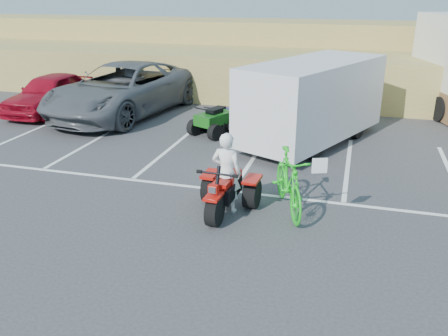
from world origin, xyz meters
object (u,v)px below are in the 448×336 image
(rider, at_px, (226,173))
(red_car, at_px, (51,93))
(cargo_trailer, at_px, (313,100))
(quad_atv_blue, at_px, (219,129))
(red_trike_atv, at_px, (224,213))
(quad_atv_green, at_px, (215,134))
(grey_pickup, at_px, (123,89))
(green_dirt_bike, at_px, (289,182))

(rider, relative_size, red_car, 0.40)
(cargo_trailer, distance_m, quad_atv_blue, 3.62)
(red_trike_atv, distance_m, quad_atv_green, 6.07)
(grey_pickup, distance_m, red_car, 3.02)
(green_dirt_bike, bearing_deg, rider, 174.45)
(quad_atv_blue, bearing_deg, red_trike_atv, -61.61)
(red_trike_atv, distance_m, quad_atv_blue, 6.66)
(rider, distance_m, green_dirt_bike, 1.39)
(grey_pickup, xyz_separation_m, red_car, (-2.98, -0.44, -0.22))
(grey_pickup, distance_m, quad_atv_green, 4.65)
(red_trike_atv, bearing_deg, green_dirt_bike, 24.78)
(red_car, xyz_separation_m, quad_atv_blue, (7.19, -0.60, -0.77))
(green_dirt_bike, xyz_separation_m, quad_atv_green, (-3.30, 5.22, -0.69))
(quad_atv_blue, bearing_deg, quad_atv_green, -77.24)
(rider, xyz_separation_m, quad_atv_green, (-1.98, 5.59, -0.91))
(red_trike_atv, height_order, grey_pickup, grey_pickup)
(rider, relative_size, cargo_trailer, 0.30)
(grey_pickup, distance_m, quad_atv_blue, 4.45)
(red_trike_atv, xyz_separation_m, red_car, (-9.18, 6.96, 0.77))
(quad_atv_green, bearing_deg, green_dirt_bike, -33.85)
(red_trike_atv, bearing_deg, cargo_trailer, 80.61)
(rider, bearing_deg, cargo_trailer, -99.63)
(quad_atv_blue, distance_m, quad_atv_green, 0.62)
(grey_pickup, distance_m, cargo_trailer, 7.68)
(red_car, distance_m, quad_atv_blue, 7.26)
(cargo_trailer, distance_m, quad_atv_green, 3.54)
(red_trike_atv, distance_m, green_dirt_bike, 1.59)
(red_car, xyz_separation_m, cargo_trailer, (10.46, -1.23, 0.64))
(red_car, bearing_deg, cargo_trailer, -5.72)
(rider, xyz_separation_m, quad_atv_blue, (-2.00, 6.21, -0.91))
(rider, distance_m, cargo_trailer, 5.74)
(green_dirt_bike, distance_m, quad_atv_green, 6.21)
(rider, bearing_deg, red_trike_atv, 90.00)
(green_dirt_bike, bearing_deg, red_trike_atv, -179.87)
(rider, distance_m, quad_atv_blue, 6.59)
(quad_atv_blue, height_order, quad_atv_green, quad_atv_green)
(green_dirt_bike, height_order, quad_atv_blue, green_dirt_bike)
(rider, xyz_separation_m, cargo_trailer, (1.27, 5.58, 0.50))
(red_car, bearing_deg, red_trike_atv, -36.17)
(cargo_trailer, bearing_deg, red_car, -162.73)
(quad_atv_green, bearing_deg, rider, -46.70)
(green_dirt_bike, relative_size, grey_pickup, 0.32)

